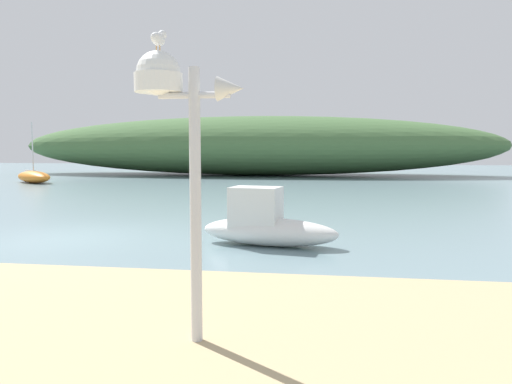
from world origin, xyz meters
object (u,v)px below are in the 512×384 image
motorboat_outer_mooring (265,225)px  seagull_on_radar (159,38)px  mast_structure (173,104)px  sailboat_off_point (34,177)px

motorboat_outer_mooring → seagull_on_radar: bearing=-93.1°
mast_structure → motorboat_outer_mooring: mast_structure is taller
mast_structure → seagull_on_radar: bearing=173.6°
seagull_on_radar → mast_structure: bearing=-6.4°
motorboat_outer_mooring → mast_structure: bearing=-91.7°
seagull_on_radar → sailboat_off_point: (-17.60, 24.58, -2.98)m
mast_structure → motorboat_outer_mooring: size_ratio=0.91×
mast_structure → motorboat_outer_mooring: (0.18, 6.15, -2.22)m
mast_structure → seagull_on_radar: size_ratio=9.54×
sailboat_off_point → mast_structure: bearing=-54.2°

